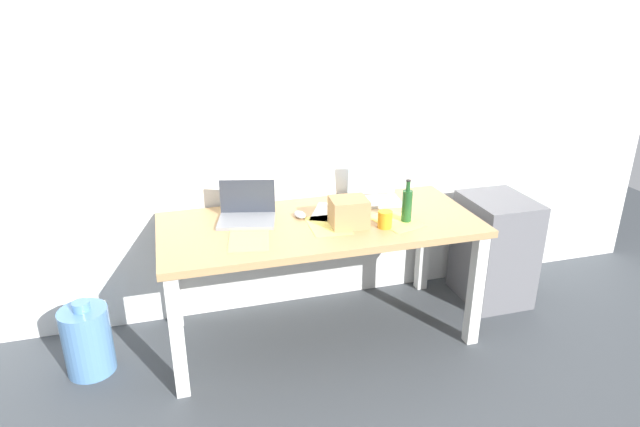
{
  "coord_description": "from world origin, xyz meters",
  "views": [
    {
      "loc": [
        -0.79,
        -2.75,
        1.95
      ],
      "look_at": [
        0.0,
        0.0,
        0.79
      ],
      "focal_mm": 30.55,
      "sensor_mm": 36.0,
      "label": 1
    }
  ],
  "objects_px": {
    "desk": "(320,236)",
    "cardboard_box": "(349,212)",
    "laptop_left": "(247,213)",
    "coffee_mug": "(385,219)",
    "water_cooler_jug": "(87,340)",
    "filing_cabinet": "(494,249)",
    "beer_bottle": "(407,205)",
    "computer_mouse": "(300,215)",
    "laptop_right": "(374,193)"
  },
  "relations": [
    {
      "from": "laptop_left",
      "to": "cardboard_box",
      "type": "height_order",
      "value": "laptop_left"
    },
    {
      "from": "cardboard_box",
      "to": "coffee_mug",
      "type": "distance_m",
      "value": 0.2
    },
    {
      "from": "laptop_left",
      "to": "cardboard_box",
      "type": "xyz_separation_m",
      "value": [
        0.53,
        -0.23,
        0.03
      ]
    },
    {
      "from": "computer_mouse",
      "to": "water_cooler_jug",
      "type": "bearing_deg",
      "value": 174.77
    },
    {
      "from": "desk",
      "to": "laptop_left",
      "type": "xyz_separation_m",
      "value": [
        -0.4,
        0.14,
        0.14
      ]
    },
    {
      "from": "laptop_left",
      "to": "laptop_right",
      "type": "bearing_deg",
      "value": 6.73
    },
    {
      "from": "laptop_right",
      "to": "desk",
      "type": "bearing_deg",
      "value": -150.73
    },
    {
      "from": "desk",
      "to": "cardboard_box",
      "type": "distance_m",
      "value": 0.24
    },
    {
      "from": "coffee_mug",
      "to": "water_cooler_jug",
      "type": "xyz_separation_m",
      "value": [
        -1.64,
        0.18,
        -0.6
      ]
    },
    {
      "from": "coffee_mug",
      "to": "desk",
      "type": "bearing_deg",
      "value": 151.11
    },
    {
      "from": "coffee_mug",
      "to": "beer_bottle",
      "type": "bearing_deg",
      "value": 17.6
    },
    {
      "from": "water_cooler_jug",
      "to": "desk",
      "type": "bearing_deg",
      "value": -0.01
    },
    {
      "from": "coffee_mug",
      "to": "cardboard_box",
      "type": "bearing_deg",
      "value": 155.36
    },
    {
      "from": "water_cooler_jug",
      "to": "filing_cabinet",
      "type": "xyz_separation_m",
      "value": [
        2.56,
        0.1,
        0.16
      ]
    },
    {
      "from": "laptop_left",
      "to": "desk",
      "type": "bearing_deg",
      "value": -19.37
    },
    {
      "from": "computer_mouse",
      "to": "coffee_mug",
      "type": "relative_size",
      "value": 1.05
    },
    {
      "from": "cardboard_box",
      "to": "coffee_mug",
      "type": "xyz_separation_m",
      "value": [
        0.18,
        -0.08,
        -0.03
      ]
    },
    {
      "from": "beer_bottle",
      "to": "cardboard_box",
      "type": "xyz_separation_m",
      "value": [
        -0.33,
        0.04,
        -0.02
      ]
    },
    {
      "from": "desk",
      "to": "laptop_right",
      "type": "distance_m",
      "value": 0.5
    },
    {
      "from": "water_cooler_jug",
      "to": "filing_cabinet",
      "type": "height_order",
      "value": "filing_cabinet"
    },
    {
      "from": "computer_mouse",
      "to": "filing_cabinet",
      "type": "height_order",
      "value": "computer_mouse"
    },
    {
      "from": "beer_bottle",
      "to": "computer_mouse",
      "type": "bearing_deg",
      "value": 158.45
    },
    {
      "from": "beer_bottle",
      "to": "filing_cabinet",
      "type": "xyz_separation_m",
      "value": [
        0.77,
        0.23,
        -0.48
      ]
    },
    {
      "from": "laptop_right",
      "to": "beer_bottle",
      "type": "xyz_separation_m",
      "value": [
        0.05,
        -0.37,
        0.05
      ]
    },
    {
      "from": "laptop_right",
      "to": "coffee_mug",
      "type": "height_order",
      "value": "laptop_right"
    },
    {
      "from": "laptop_left",
      "to": "coffee_mug",
      "type": "height_order",
      "value": "laptop_left"
    },
    {
      "from": "filing_cabinet",
      "to": "water_cooler_jug",
      "type": "bearing_deg",
      "value": -177.82
    },
    {
      "from": "laptop_right",
      "to": "cardboard_box",
      "type": "xyz_separation_m",
      "value": [
        -0.28,
        -0.33,
        0.03
      ]
    },
    {
      "from": "computer_mouse",
      "to": "filing_cabinet",
      "type": "relative_size",
      "value": 0.14
    },
    {
      "from": "filing_cabinet",
      "to": "coffee_mug",
      "type": "bearing_deg",
      "value": -163.33
    },
    {
      "from": "laptop_left",
      "to": "beer_bottle",
      "type": "relative_size",
      "value": 1.46
    },
    {
      "from": "beer_bottle",
      "to": "coffee_mug",
      "type": "xyz_separation_m",
      "value": [
        -0.15,
        -0.05,
        -0.05
      ]
    },
    {
      "from": "laptop_right",
      "to": "beer_bottle",
      "type": "height_order",
      "value": "beer_bottle"
    },
    {
      "from": "beer_bottle",
      "to": "cardboard_box",
      "type": "height_order",
      "value": "beer_bottle"
    },
    {
      "from": "desk",
      "to": "laptop_right",
      "type": "bearing_deg",
      "value": 29.27
    },
    {
      "from": "computer_mouse",
      "to": "filing_cabinet",
      "type": "bearing_deg",
      "value": -9.43
    },
    {
      "from": "desk",
      "to": "water_cooler_jug",
      "type": "xyz_separation_m",
      "value": [
        -1.32,
        0.0,
        -0.46
      ]
    },
    {
      "from": "laptop_left",
      "to": "coffee_mug",
      "type": "xyz_separation_m",
      "value": [
        0.72,
        -0.32,
        0.0
      ]
    },
    {
      "from": "cardboard_box",
      "to": "filing_cabinet",
      "type": "bearing_deg",
      "value": 9.85
    },
    {
      "from": "laptop_left",
      "to": "water_cooler_jug",
      "type": "xyz_separation_m",
      "value": [
        -0.93,
        -0.14,
        -0.59
      ]
    },
    {
      "from": "water_cooler_jug",
      "to": "beer_bottle",
      "type": "bearing_deg",
      "value": -4.16
    },
    {
      "from": "desk",
      "to": "filing_cabinet",
      "type": "bearing_deg",
      "value": 4.5
    },
    {
      "from": "beer_bottle",
      "to": "filing_cabinet",
      "type": "distance_m",
      "value": 0.94
    },
    {
      "from": "beer_bottle",
      "to": "cardboard_box",
      "type": "distance_m",
      "value": 0.34
    },
    {
      "from": "desk",
      "to": "computer_mouse",
      "type": "relative_size",
      "value": 18.07
    },
    {
      "from": "coffee_mug",
      "to": "water_cooler_jug",
      "type": "height_order",
      "value": "coffee_mug"
    },
    {
      "from": "beer_bottle",
      "to": "filing_cabinet",
      "type": "bearing_deg",
      "value": 16.49
    },
    {
      "from": "desk",
      "to": "cardboard_box",
      "type": "bearing_deg",
      "value": -33.99
    },
    {
      "from": "computer_mouse",
      "to": "water_cooler_jug",
      "type": "xyz_separation_m",
      "value": [
        -1.23,
        -0.09,
        -0.56
      ]
    },
    {
      "from": "desk",
      "to": "coffee_mug",
      "type": "relative_size",
      "value": 19.02
    }
  ]
}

